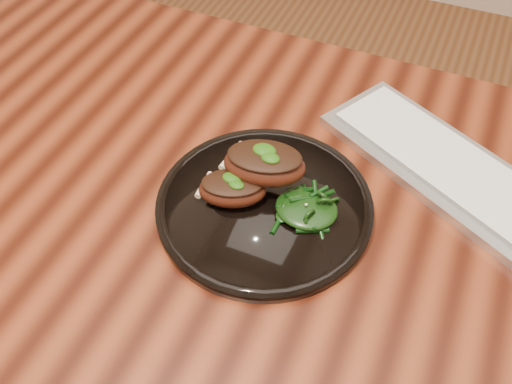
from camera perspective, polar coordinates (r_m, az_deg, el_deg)
desk at (r=0.88m, az=4.39°, el=-5.11°), size 1.60×0.80×0.75m
plate at (r=0.80m, az=0.85°, el=-1.38°), size 0.30×0.30×0.02m
lamb_chop_front at (r=0.78m, az=-2.41°, el=0.37°), size 0.11×0.09×0.04m
lamb_chop_back at (r=0.78m, az=0.81°, el=2.90°), size 0.13×0.10×0.05m
herb_smear at (r=0.84m, az=0.17°, el=2.94°), size 0.07×0.05×0.00m
greens_heap at (r=0.77m, az=5.10°, el=-1.37°), size 0.09×0.08×0.03m
keyboard at (r=0.88m, az=20.75°, el=0.71°), size 0.50×0.36×0.02m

